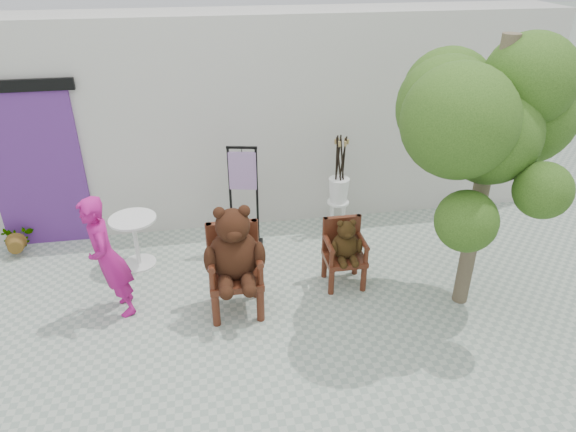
% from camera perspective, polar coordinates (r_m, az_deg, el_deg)
% --- Properties ---
extents(ground_plane, '(60.00, 60.00, 0.00)m').
position_cam_1_polar(ground_plane, '(5.78, 0.21, -13.25)').
color(ground_plane, '#9CA896').
rests_on(ground_plane, ground).
extents(back_wall, '(9.00, 1.00, 3.00)m').
position_cam_1_polar(back_wall, '(7.75, -3.80, 10.79)').
color(back_wall, beige).
rests_on(back_wall, ground).
extents(doorway, '(1.40, 0.11, 2.33)m').
position_cam_1_polar(doorway, '(7.67, -26.18, 5.00)').
color(doorway, '#582879').
rests_on(doorway, ground).
extents(chair_big, '(0.68, 0.72, 1.37)m').
position_cam_1_polar(chair_big, '(5.73, -5.99, -4.30)').
color(chair_big, '#3E190D').
rests_on(chair_big, ground).
extents(chair_small, '(0.49, 0.49, 0.91)m').
position_cam_1_polar(chair_small, '(6.32, 6.31, -3.35)').
color(chair_small, '#3E190D').
rests_on(chair_small, ground).
extents(person, '(0.49, 0.62, 1.49)m').
position_cam_1_polar(person, '(6.01, -19.42, -4.43)').
color(person, '#AA1472').
rests_on(person, ground).
extents(cafe_table, '(0.60, 0.60, 0.70)m').
position_cam_1_polar(cafe_table, '(6.96, -16.62, -2.14)').
color(cafe_table, white).
rests_on(cafe_table, ground).
extents(display_stand, '(0.51, 0.44, 1.51)m').
position_cam_1_polar(display_stand, '(6.99, -4.86, 0.55)').
color(display_stand, black).
rests_on(display_stand, ground).
extents(stool_bucket, '(0.32, 0.32, 1.45)m').
position_cam_1_polar(stool_bucket, '(7.47, 5.66, 2.93)').
color(stool_bucket, white).
rests_on(stool_bucket, ground).
extents(tree, '(2.07, 1.94, 3.10)m').
position_cam_1_polar(tree, '(5.65, 20.67, 10.24)').
color(tree, '#473C2B').
rests_on(tree, ground).
extents(potted_plant, '(0.48, 0.44, 0.46)m').
position_cam_1_polar(potted_plant, '(7.98, -27.88, -2.10)').
color(potted_plant, '#203E11').
rests_on(potted_plant, ground).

